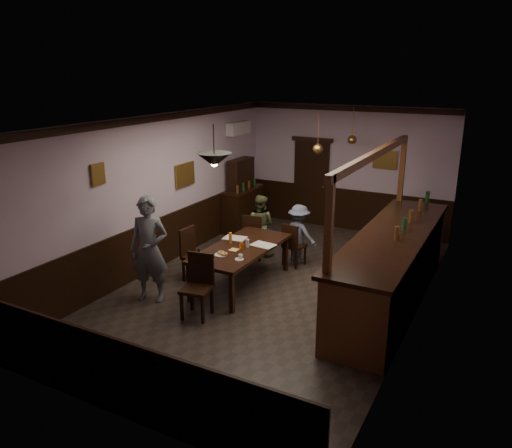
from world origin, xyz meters
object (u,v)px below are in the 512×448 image
Objects in this scene: chair_far_right at (292,243)px; pendant_brass_mid at (318,149)px; person_seated_right at (299,234)px; sideboard at (243,201)px; person_seated_left at (260,225)px; coffee_cup at (241,257)px; chair_near at (199,282)px; pendant_iron at (214,160)px; person_standing at (149,249)px; dining_table at (241,250)px; chair_far_left at (254,235)px; soda_can at (241,246)px; bar_counter at (392,266)px; chair_side at (193,252)px; pendant_brass_far at (352,140)px.

chair_far_right is 1.10× the size of pendant_brass_mid.
person_seated_right is 2.54m from sideboard.
coffee_cup is at bearing 103.42° from person_seated_left.
pendant_iron reaches higher than chair_near.
person_seated_left reaches higher than person_seated_right.
chair_far_right is 0.49× the size of person_standing.
person_standing is 1.05× the size of sideboard.
dining_table is 2.48× the size of chair_far_right.
chair_far_left reaches higher than chair_far_right.
person_standing is (-1.06, -1.24, 0.23)m from dining_table.
pendant_brass_mid reaches higher than person_seated_left.
chair_near is at bearing -69.31° from sideboard.
person_seated_left is at bearing 105.55° from dining_table.
soda_can is at bearing 86.45° from person_seated_right.
bar_counter is (2.56, 0.62, -0.04)m from dining_table.
dining_table is 27.64× the size of coffee_cup.
person_seated_right is at bearing 43.71° from person_standing.
chair_side is 3.59m from bar_counter.
person_seated_left is 1.85m from sideboard.
chair_side is 1.24× the size of pendant_brass_far.
chair_far_left reaches higher than dining_table.
chair_side reaches higher than chair_far_left.
chair_near is 0.23× the size of bar_counter.
person_standing is 1.39× the size of person_seated_left.
chair_near is 3.24m from bar_counter.
pendant_brass_far is (1.29, 2.20, 1.77)m from chair_far_left.
person_seated_left is 1.98× the size of pendant_iron.
soda_can is at bearing 102.54° from chair_far_left.
chair_near is 5.18m from pendant_brass_far.
pendant_iron is at bearing -140.10° from coffee_cup.
chair_far_left is 0.21× the size of bar_counter.
pendant_brass_mid is (1.73, 3.14, 1.38)m from person_standing.
chair_side is at bearing 57.76° from chair_far_right.
person_seated_left reaches higher than chair_far_right.
pendant_iron reaches higher than bar_counter.
bar_counter is at bearing 166.14° from person_seated_right.
person_seated_left is 2.84m from pendant_brass_far.
person_standing is at bearing 71.15° from person_seated_right.
pendant_brass_mid is (-1.89, 1.29, 1.65)m from bar_counter.
dining_table is 3.38m from sideboard.
soda_can is at bearing 85.83° from chair_far_right.
chair_far_left is 8.02× the size of soda_can.
person_standing is 22.84× the size of coffee_cup.
dining_table is at bearing 119.87° from coffee_cup.
soda_can is 2.57m from pendant_brass_mid.
chair_near is 1.27× the size of pendant_brass_mid.
dining_table is 2.15× the size of chair_near.
chair_side is 2.20m from pendant_iron.
chair_far_left is at bearing -150.06° from pendant_brass_mid.
sideboard is 2.64× the size of pendant_iron.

